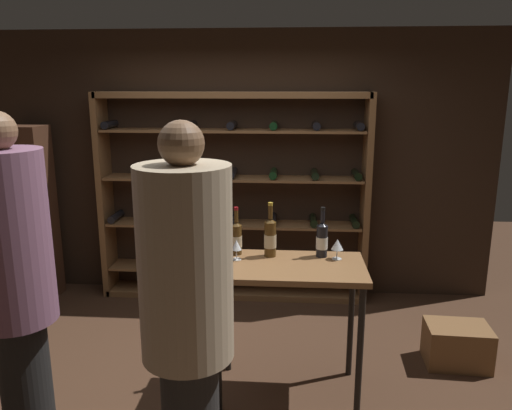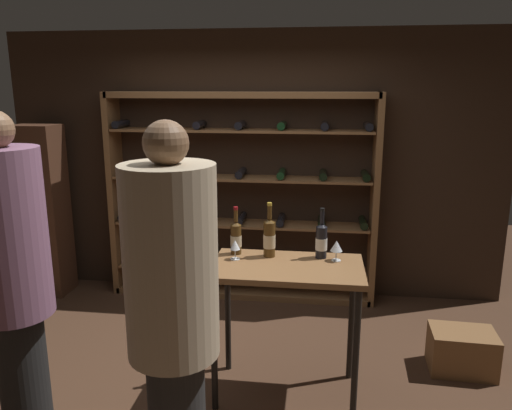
% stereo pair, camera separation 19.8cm
% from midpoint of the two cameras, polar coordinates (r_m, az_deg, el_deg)
% --- Properties ---
extents(ground_plane, '(9.58, 9.58, 0.00)m').
position_cam_midpoint_polar(ground_plane, '(3.93, -5.56, -19.56)').
color(ground_plane, '#472D1E').
extents(back_wall, '(5.11, 0.10, 2.69)m').
position_cam_midpoint_polar(back_wall, '(5.13, -2.57, 4.57)').
color(back_wall, '#332319').
rests_on(back_wall, ground).
extents(wine_rack, '(2.71, 0.32, 2.09)m').
position_cam_midpoint_polar(wine_rack, '(4.99, -3.74, 0.80)').
color(wine_rack, brown).
rests_on(wine_rack, ground).
extents(tasting_table, '(1.02, 0.59, 0.97)m').
position_cam_midpoint_polar(tasting_table, '(3.42, 2.19, -8.93)').
color(tasting_table, brown).
rests_on(tasting_table, ground).
extents(person_bystander_dark_jacket, '(0.43, 0.43, 2.02)m').
position_cam_midpoint_polar(person_bystander_dark_jacket, '(3.06, -27.88, -7.47)').
color(person_bystander_dark_jacket, black).
rests_on(person_bystander_dark_jacket, ground).
extents(person_guest_blue_shirt, '(0.45, 0.45, 2.00)m').
position_cam_midpoint_polar(person_guest_blue_shirt, '(2.44, -10.32, -11.68)').
color(person_guest_blue_shirt, '#252525').
rests_on(person_guest_blue_shirt, ground).
extents(wine_crate, '(0.50, 0.36, 0.32)m').
position_cam_midpoint_polar(wine_crate, '(4.30, 20.91, -14.86)').
color(wine_crate, brown).
rests_on(wine_crate, ground).
extents(display_cabinet, '(0.44, 0.36, 1.77)m').
position_cam_midpoint_polar(display_cabinet, '(5.53, -25.62, -0.97)').
color(display_cabinet, '#4C2D1E').
rests_on(display_cabinet, ground).
extents(wine_bottle_red_label, '(0.08, 0.08, 0.35)m').
position_cam_midpoint_polar(wine_bottle_red_label, '(3.54, -3.88, -3.80)').
color(wine_bottle_red_label, '#4C3314').
rests_on(wine_bottle_red_label, tasting_table).
extents(wine_bottle_green_slim, '(0.08, 0.08, 0.36)m').
position_cam_midpoint_polar(wine_bottle_green_slim, '(3.50, 6.01, -3.95)').
color(wine_bottle_green_slim, black).
rests_on(wine_bottle_green_slim, tasting_table).
extents(wine_bottle_amber_reserve, '(0.09, 0.09, 0.39)m').
position_cam_midpoint_polar(wine_bottle_amber_reserve, '(3.49, 0.02, -3.73)').
color(wine_bottle_amber_reserve, '#4C3314').
rests_on(wine_bottle_amber_reserve, tasting_table).
extents(wine_glass_stemmed_center, '(0.08, 0.08, 0.15)m').
position_cam_midpoint_polar(wine_glass_stemmed_center, '(3.47, 7.74, -4.63)').
color(wine_glass_stemmed_center, silver).
rests_on(wine_glass_stemmed_center, tasting_table).
extents(wine_glass_stemmed_left, '(0.07, 0.07, 0.14)m').
position_cam_midpoint_polar(wine_glass_stemmed_left, '(3.43, -3.93, -4.77)').
color(wine_glass_stemmed_left, silver).
rests_on(wine_glass_stemmed_left, tasting_table).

